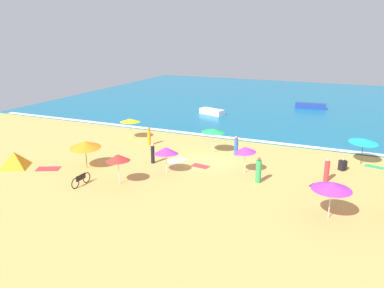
{
  "coord_description": "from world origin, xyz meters",
  "views": [
    {
      "loc": [
        10.19,
        -26.59,
        9.76
      ],
      "look_at": [
        -1.91,
        0.88,
        0.8
      ],
      "focal_mm": 35.91,
      "sensor_mm": 36.0,
      "label": 1
    }
  ],
  "objects": [
    {
      "name": "beach_umbrella_5",
      "position": [
        9.39,
        -6.5,
        1.85
      ],
      "size": [
        2.76,
        2.76,
        2.06
      ],
      "color": "silver",
      "rests_on": "ground_plane"
    },
    {
      "name": "beachgoer_1",
      "position": [
        4.64,
        -3.08,
        0.81
      ],
      "size": [
        0.53,
        0.53,
        1.75
      ],
      "color": "green",
      "rests_on": "ground_plane"
    },
    {
      "name": "ocean_water",
      "position": [
        0.0,
        28.0,
        0.05
      ],
      "size": [
        60.0,
        44.0,
        0.1
      ],
      "primitive_type": "cube",
      "color": "#146B93",
      "rests_on": "ground_plane"
    },
    {
      "name": "parked_bicycle",
      "position": [
        -5.82,
        -8.2,
        0.38
      ],
      "size": [
        0.09,
        1.82,
        0.76
      ],
      "color": "black",
      "rests_on": "ground_plane"
    },
    {
      "name": "beach_towel_0",
      "position": [
        -2.26,
        -1.25,
        0.01
      ],
      "size": [
        1.56,
        1.79,
        0.01
      ],
      "color": "white",
      "rests_on": "ground_plane"
    },
    {
      "name": "beach_umbrella_4",
      "position": [
        -3.66,
        -7.03,
        1.83
      ],
      "size": [
        2.02,
        2.01,
        2.1
      ],
      "color": "silver",
      "rests_on": "ground_plane"
    },
    {
      "name": "beach_umbrella_3",
      "position": [
        -8.95,
        2.71,
        1.73
      ],
      "size": [
        2.48,
        2.49,
        1.93
      ],
      "color": "silver",
      "rests_on": "ground_plane"
    },
    {
      "name": "small_boat_1",
      "position": [
        -5.63,
        15.21,
        0.43
      ],
      "size": [
        3.26,
        2.08,
        0.66
      ],
      "color": "white",
      "rests_on": "ocean_water"
    },
    {
      "name": "beachgoer_2",
      "position": [
        9.64,
        1.67,
        0.41
      ],
      "size": [
        0.62,
        0.62,
        0.97
      ],
      "color": "black",
      "rests_on": "ground_plane"
    },
    {
      "name": "beach_umbrella_7",
      "position": [
        3.31,
        -1.71,
        1.73
      ],
      "size": [
        2.12,
        2.11,
        2.01
      ],
      "color": "silver",
      "rests_on": "ground_plane"
    },
    {
      "name": "beachgoer_4",
      "position": [
        -6.3,
        1.51,
        0.79
      ],
      "size": [
        0.38,
        0.38,
        1.63
      ],
      "color": "orange",
      "rests_on": "ground_plane"
    },
    {
      "name": "beach_umbrella_0",
      "position": [
        -0.4,
        1.71,
        1.9
      ],
      "size": [
        2.44,
        2.43,
        2.1
      ],
      "color": "silver",
      "rests_on": "ground_plane"
    },
    {
      "name": "beachgoer_0",
      "position": [
        1.54,
        1.89,
        0.77
      ],
      "size": [
        0.4,
        0.4,
        1.61
      ],
      "color": "blue",
      "rests_on": "ground_plane"
    },
    {
      "name": "ground_plane",
      "position": [
        0.0,
        0.0,
        0.0
      ],
      "size": [
        60.0,
        60.0,
        0.0
      ],
      "primitive_type": "plane",
      "color": "#E0A856"
    },
    {
      "name": "beachgoer_5",
      "position": [
        -3.67,
        -2.52,
        0.75
      ],
      "size": [
        0.38,
        0.38,
        1.56
      ],
      "color": "black",
      "rests_on": "ground_plane"
    },
    {
      "name": "beach_towel_3",
      "position": [
        -0.09,
        -1.68,
        0.01
      ],
      "size": [
        1.46,
        0.98,
        0.01
      ],
      "color": "red",
      "rests_on": "ground_plane"
    },
    {
      "name": "small_boat_0",
      "position": [
        4.62,
        23.52,
        0.45
      ],
      "size": [
        3.83,
        1.28,
        0.69
      ],
      "color": "navy",
      "rests_on": "ocean_water"
    },
    {
      "name": "beach_towel_4",
      "position": [
        8.65,
        -2.31,
        0.01
      ],
      "size": [
        1.66,
        1.1,
        0.01
      ],
      "color": "black",
      "rests_on": "ground_plane"
    },
    {
      "name": "beachgoer_3",
      "position": [
        8.75,
        -1.01,
        0.75
      ],
      "size": [
        0.43,
        0.43,
        1.61
      ],
      "color": "red",
      "rests_on": "ground_plane"
    },
    {
      "name": "beach_umbrella_1",
      "position": [
        -1.76,
        -3.94,
        1.66
      ],
      "size": [
        2.35,
        2.36,
        1.96
      ],
      "color": "silver",
      "rests_on": "ground_plane"
    },
    {
      "name": "beach_tent",
      "position": [
        -12.57,
        -7.38,
        0.59
      ],
      "size": [
        2.52,
        2.4,
        1.17
      ],
      "color": "orange",
      "rests_on": "ground_plane"
    },
    {
      "name": "beach_towel_1",
      "position": [
        11.78,
        3.35,
        0.01
      ],
      "size": [
        1.43,
        0.95,
        0.01
      ],
      "color": "green",
      "rests_on": "ground_plane"
    },
    {
      "name": "beach_umbrella_8",
      "position": [
        10.85,
        3.75,
        1.81
      ],
      "size": [
        3.02,
        3.02,
        2.04
      ],
      "color": "#4C3823",
      "rests_on": "ground_plane"
    },
    {
      "name": "beach_umbrella_9",
      "position": [
        -7.62,
        -5.37,
        1.78
      ],
      "size": [
        2.95,
        2.97,
        2.11
      ],
      "color": "#4C3823",
      "rests_on": "ground_plane"
    },
    {
      "name": "beach_towel_2",
      "position": [
        -10.05,
        -6.72,
        0.01
      ],
      "size": [
        1.94,
        1.63,
        0.01
      ],
      "color": "red",
      "rests_on": "ground_plane"
    },
    {
      "name": "wave_breaker_foam",
      "position": [
        0.0,
        6.3,
        0.1
      ],
      "size": [
        57.0,
        0.7,
        0.01
      ],
      "primitive_type": "cube",
      "color": "white",
      "rests_on": "ocean_water"
    }
  ]
}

